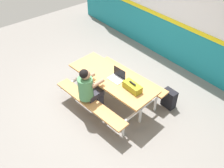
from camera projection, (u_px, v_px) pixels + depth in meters
name	position (u px, v px, depth m)	size (l,w,h in m)	color
ground_plane	(105.00, 97.00, 5.87)	(10.00, 10.00, 0.02)	gray
accent_backdrop	(180.00, 19.00, 6.24)	(8.00, 0.14, 2.60)	teal
picnic_table_main	(112.00, 83.00, 5.35)	(2.07, 1.72, 0.74)	tan
student_nearer	(89.00, 88.00, 5.02)	(0.39, 0.53, 1.21)	#2D2D38
laptop_silver	(117.00, 77.00, 5.17)	(0.34, 0.25, 0.22)	silver
toolbox_grey	(132.00, 87.00, 4.89)	(0.40, 0.18, 0.18)	olive
backpack_dark	(169.00, 99.00, 5.50)	(0.30, 0.22, 0.44)	black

